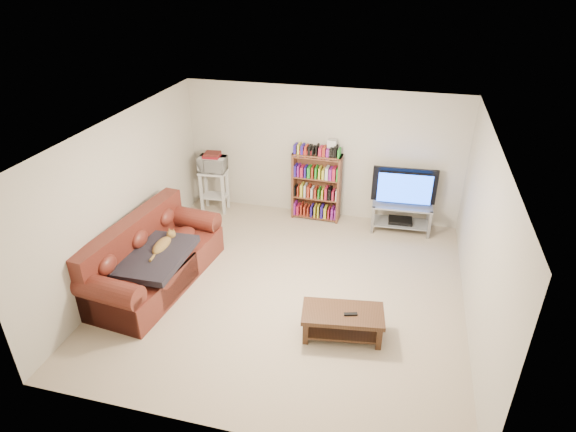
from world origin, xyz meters
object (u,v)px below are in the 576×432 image
(tv_stand, at_px, (401,213))
(bookshelf, at_px, (316,186))
(coffee_table, at_px, (343,319))
(sofa, at_px, (151,262))

(tv_stand, xyz_separation_m, bookshelf, (-1.55, 0.09, 0.31))
(coffee_table, distance_m, bookshelf, 3.22)
(sofa, distance_m, bookshelf, 3.25)
(sofa, bearing_deg, bookshelf, 58.62)
(coffee_table, bearing_deg, bookshelf, 99.38)
(tv_stand, bearing_deg, bookshelf, 173.73)
(coffee_table, height_order, bookshelf, bookshelf)
(bookshelf, bearing_deg, tv_stand, -1.62)
(sofa, xyz_separation_m, tv_stand, (3.53, 2.48, 0.01))
(sofa, height_order, tv_stand, sofa)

